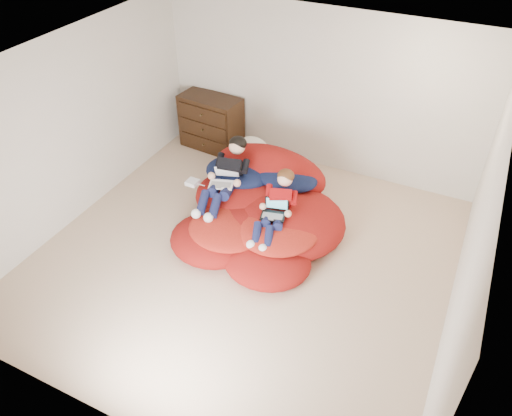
{
  "coord_description": "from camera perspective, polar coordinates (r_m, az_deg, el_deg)",
  "views": [
    {
      "loc": [
        2.19,
        -4.17,
        4.41
      ],
      "look_at": [
        0.09,
        0.17,
        0.7
      ],
      "focal_mm": 35.0,
      "sensor_mm": 36.0,
      "label": 1
    }
  ],
  "objects": [
    {
      "name": "room_shell",
      "position": [
        6.3,
        -1.38,
        -4.08
      ],
      "size": [
        5.1,
        5.1,
        2.77
      ],
      "color": "#C5A98D",
      "rests_on": "ground"
    },
    {
      "name": "beanbag_pile",
      "position": [
        6.77,
        0.59,
        -0.25
      ],
      "size": [
        2.25,
        2.35,
        0.86
      ],
      "color": "maroon",
      "rests_on": "ground"
    },
    {
      "name": "dresser",
      "position": [
        8.49,
        -5.16,
        9.69
      ],
      "size": [
        1.05,
        0.61,
        0.91
      ],
      "color": "black",
      "rests_on": "ground"
    },
    {
      "name": "younger_boy",
      "position": [
        6.29,
        2.42,
        0.46
      ],
      "size": [
        0.39,
        1.0,
        0.66
      ],
      "color": "#A20E0F",
      "rests_on": "beanbag_pile"
    },
    {
      "name": "older_boy",
      "position": [
        6.78,
        -3.33,
        4.1
      ],
      "size": [
        0.41,
        1.2,
        0.7
      ],
      "color": "black",
      "rests_on": "beanbag_pile"
    },
    {
      "name": "laptop_white",
      "position": [
        6.73,
        -3.72,
        3.33
      ],
      "size": [
        0.37,
        0.43,
        0.21
      ],
      "color": "white",
      "rests_on": "older_boy"
    },
    {
      "name": "laptop_black",
      "position": [
        6.28,
        2.15,
        -0.28
      ],
      "size": [
        0.35,
        0.33,
        0.22
      ],
      "color": "black",
      "rests_on": "younger_boy"
    },
    {
      "name": "power_adapter",
      "position": [
        7.07,
        -7.27,
        2.92
      ],
      "size": [
        0.16,
        0.16,
        0.06
      ],
      "primitive_type": "cube",
      "rotation": [
        0.0,
        0.0,
        -0.02
      ],
      "color": "white",
      "rests_on": "beanbag_pile"
    },
    {
      "name": "cream_pillow",
      "position": [
        7.45,
        -0.31,
        7.05
      ],
      "size": [
        0.46,
        0.29,
        0.29
      ],
      "primitive_type": "ellipsoid",
      "color": "beige",
      "rests_on": "beanbag_pile"
    }
  ]
}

